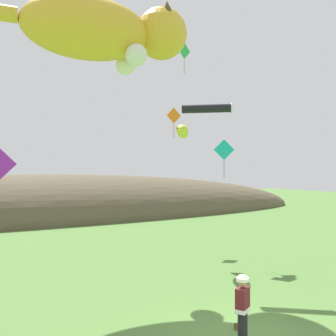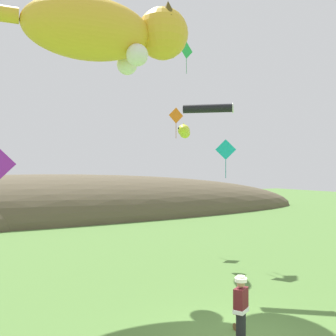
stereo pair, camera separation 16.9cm
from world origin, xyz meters
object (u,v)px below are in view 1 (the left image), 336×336
object	(u,v)px
kite_tube_streamer	(208,109)
festival_attendant	(243,309)
kite_diamond_teal	(224,150)
kite_giant_cat	(104,31)
kite_diamond_green	(184,51)
kite_spool	(238,326)
kite_fish_windsock	(182,131)
kite_diamond_orange	(174,116)

from	to	relation	value
kite_tube_streamer	festival_attendant	bearing A→B (deg)	-118.04
kite_diamond_teal	festival_attendant	bearing A→B (deg)	-124.77
kite_giant_cat	kite_diamond_green	world-z (taller)	kite_diamond_green
festival_attendant	kite_tube_streamer	size ratio (longest dim) A/B	0.91
kite_tube_streamer	kite_diamond_green	xyz separation A→B (m)	(2.56, 6.12, 4.62)
kite_spool	kite_diamond_green	world-z (taller)	kite_diamond_green
kite_spool	kite_diamond_teal	xyz separation A→B (m)	(4.70, 6.72, 5.25)
kite_diamond_teal	kite_spool	bearing A→B (deg)	-124.97
kite_fish_windsock	kite_spool	bearing A→B (deg)	-111.12
kite_tube_streamer	kite_diamond_orange	bearing A→B (deg)	72.38
kite_diamond_orange	festival_attendant	bearing A→B (deg)	-112.84
kite_spool	kite_giant_cat	world-z (taller)	kite_giant_cat
kite_giant_cat	kite_spool	bearing A→B (deg)	-79.79
kite_fish_windsock	kite_tube_streamer	xyz separation A→B (m)	(-0.43, -2.82, 0.67)
festival_attendant	kite_diamond_teal	world-z (taller)	kite_diamond_teal
kite_spool	kite_diamond_green	bearing A→B (deg)	65.22
kite_giant_cat	kite_diamond_green	bearing A→B (deg)	32.43
kite_fish_windsock	kite_diamond_teal	distance (m)	2.30
kite_giant_cat	kite_tube_streamer	bearing A→B (deg)	-26.46
kite_spool	kite_diamond_orange	world-z (taller)	kite_diamond_orange
kite_tube_streamer	kite_fish_windsock	bearing A→B (deg)	81.26
kite_giant_cat	kite_diamond_teal	distance (m)	7.78
festival_attendant	kite_spool	xyz separation A→B (m)	(0.58, 0.88, -0.85)
kite_giant_cat	kite_diamond_orange	xyz separation A→B (m)	(6.05, 4.57, -2.59)
kite_tube_streamer	kite_giant_cat	bearing A→B (deg)	153.54
kite_diamond_green	kite_diamond_orange	bearing A→B (deg)	138.82
festival_attendant	kite_fish_windsock	distance (m)	11.05
kite_tube_streamer	kite_diamond_orange	world-z (taller)	kite_diamond_orange
kite_spool	kite_giant_cat	size ratio (longest dim) A/B	0.02
kite_giant_cat	kite_tube_streamer	distance (m)	5.50
festival_attendant	kite_diamond_teal	distance (m)	10.25
kite_diamond_orange	kite_diamond_green	xyz separation A→B (m)	(0.49, -0.42, 3.96)
kite_tube_streamer	kite_diamond_green	distance (m)	8.09
kite_fish_windsock	kite_diamond_teal	bearing A→B (deg)	-39.60
kite_fish_windsock	kite_diamond_green	size ratio (longest dim) A/B	1.06
kite_diamond_orange	kite_diamond_teal	world-z (taller)	kite_diamond_orange
festival_attendant	kite_diamond_orange	bearing A→B (deg)	67.16
kite_tube_streamer	kite_diamond_teal	bearing A→B (deg)	36.52
kite_diamond_green	kite_diamond_teal	world-z (taller)	kite_diamond_green
kite_tube_streamer	kite_diamond_green	size ratio (longest dim) A/B	1.00
kite_tube_streamer	kite_diamond_teal	world-z (taller)	kite_tube_streamer
festival_attendant	kite_diamond_orange	world-z (taller)	kite_diamond_orange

